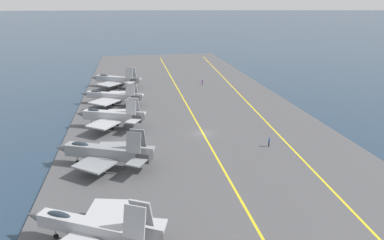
% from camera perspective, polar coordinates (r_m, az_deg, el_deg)
% --- Properties ---
extents(ground_plane, '(2000.00, 2000.00, 0.00)m').
position_cam_1_polar(ground_plane, '(70.38, 1.84, -2.54)').
color(ground_plane, '#23384C').
extents(carrier_deck, '(220.91, 55.18, 0.40)m').
position_cam_1_polar(carrier_deck, '(70.31, 1.84, -2.39)').
color(carrier_deck, '#4C4C4F').
rests_on(carrier_deck, ground).
extents(deck_stripe_foul_line, '(198.51, 11.87, 0.01)m').
position_cam_1_polar(deck_stripe_foul_line, '(74.68, 13.32, -1.43)').
color(deck_stripe_foul_line, yellow).
rests_on(deck_stripe_foul_line, carrier_deck).
extents(deck_stripe_centerline, '(198.82, 0.36, 0.01)m').
position_cam_1_polar(deck_stripe_centerline, '(70.23, 1.84, -2.24)').
color(deck_stripe_centerline, yellow).
rests_on(deck_stripe_centerline, carrier_deck).
extents(parked_jet_nearest, '(13.61, 16.31, 6.69)m').
position_cam_1_polar(parked_jet_nearest, '(40.14, -16.18, -16.88)').
color(parked_jet_nearest, '#A8AAAF').
rests_on(parked_jet_nearest, carrier_deck).
extents(parked_jet_second, '(12.17, 16.78, 6.80)m').
position_cam_1_polar(parked_jet_second, '(57.36, -14.51, -5.17)').
color(parked_jet_second, gray).
rests_on(parked_jet_second, carrier_deck).
extents(parked_jet_third, '(13.33, 15.29, 6.77)m').
position_cam_1_polar(parked_jet_third, '(74.34, -13.48, 0.70)').
color(parked_jet_third, '#A8AAAF').
rests_on(parked_jet_third, carrier_deck).
extents(parked_jet_fourth, '(14.32, 17.01, 5.85)m').
position_cam_1_polar(parked_jet_fourth, '(91.50, -13.26, 3.92)').
color(parked_jet_fourth, '#A8AAAF').
rests_on(parked_jet_fourth, carrier_deck).
extents(parked_jet_fifth, '(14.00, 16.19, 6.60)m').
position_cam_1_polar(parked_jet_fifth, '(110.10, -12.69, 6.62)').
color(parked_jet_fifth, '#9EA3A8').
rests_on(parked_jet_fifth, carrier_deck).
extents(crew_purple_vest, '(0.37, 0.44, 1.80)m').
position_cam_1_polar(crew_purple_vest, '(111.27, 1.72, 6.40)').
color(crew_purple_vest, '#232328').
rests_on(crew_purple_vest, carrier_deck).
extents(crew_blue_vest, '(0.45, 0.39, 1.84)m').
position_cam_1_polar(crew_blue_vest, '(65.26, 12.72, -3.50)').
color(crew_blue_vest, '#232328').
rests_on(crew_blue_vest, carrier_deck).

